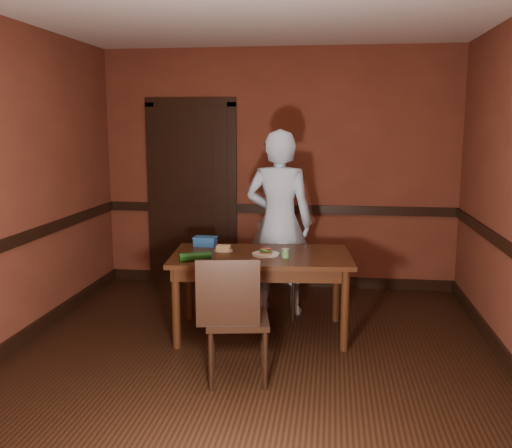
% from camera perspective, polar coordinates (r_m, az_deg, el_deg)
% --- Properties ---
extents(floor, '(4.00, 4.50, 0.01)m').
position_cam_1_polar(floor, '(4.62, -0.59, -13.69)').
color(floor, black).
rests_on(floor, ground).
extents(ceiling, '(4.00, 4.50, 0.01)m').
position_cam_1_polar(ceiling, '(4.32, -0.66, 21.25)').
color(ceiling, silver).
rests_on(ceiling, ground).
extents(wall_back, '(4.00, 0.02, 2.70)m').
position_cam_1_polar(wall_back, '(6.49, 2.23, 5.47)').
color(wall_back, '#602B1D').
rests_on(wall_back, ground).
extents(wall_front, '(4.00, 0.02, 2.70)m').
position_cam_1_polar(wall_front, '(2.10, -9.48, -4.02)').
color(wall_front, '#602B1D').
rests_on(wall_front, ground).
extents(wall_left, '(0.02, 4.50, 2.70)m').
position_cam_1_polar(wall_left, '(4.96, -24.17, 3.25)').
color(wall_left, '#602B1D').
rests_on(wall_left, ground).
extents(dado_back, '(4.00, 0.03, 0.10)m').
position_cam_1_polar(dado_back, '(6.53, 2.19, 1.52)').
color(dado_back, black).
rests_on(dado_back, ground).
extents(dado_left, '(0.03, 4.50, 0.10)m').
position_cam_1_polar(dado_left, '(5.02, -23.67, -1.85)').
color(dado_left, black).
rests_on(dado_left, ground).
extents(baseboard_back, '(4.00, 0.03, 0.12)m').
position_cam_1_polar(baseboard_back, '(6.70, 2.15, -5.61)').
color(baseboard_back, black).
rests_on(baseboard_back, ground).
extents(baseboard_left, '(0.03, 4.50, 0.12)m').
position_cam_1_polar(baseboard_left, '(5.24, -23.02, -10.88)').
color(baseboard_left, black).
rests_on(baseboard_left, ground).
extents(door, '(1.05, 0.07, 2.20)m').
position_cam_1_polar(door, '(6.65, -6.43, 3.29)').
color(door, black).
rests_on(door, ground).
extents(dining_table, '(1.63, 1.02, 0.73)m').
position_cam_1_polar(dining_table, '(5.10, 0.53, -7.04)').
color(dining_table, '#341A0D').
rests_on(dining_table, floor).
extents(chair_far, '(0.44, 0.44, 0.89)m').
position_cam_1_polar(chair_far, '(5.58, 1.95, -4.66)').
color(chair_far, black).
rests_on(chair_far, floor).
extents(chair_near, '(0.51, 0.51, 0.95)m').
position_cam_1_polar(chair_near, '(4.19, -1.84, -9.28)').
color(chair_near, black).
rests_on(chair_near, floor).
extents(person, '(0.70, 0.49, 1.81)m').
position_cam_1_polar(person, '(5.58, 2.31, 0.14)').
color(person, '#A9C6E2').
rests_on(person, floor).
extents(sandwich_plate, '(0.24, 0.24, 0.06)m').
position_cam_1_polar(sandwich_plate, '(4.96, 0.98, -2.93)').
color(sandwich_plate, silver).
rests_on(sandwich_plate, dining_table).
extents(sauce_jar, '(0.07, 0.07, 0.08)m').
position_cam_1_polar(sauce_jar, '(4.87, 2.97, -2.93)').
color(sauce_jar, '#4E8742').
rests_on(sauce_jar, dining_table).
extents(cheese_saucer, '(0.17, 0.17, 0.05)m').
position_cam_1_polar(cheese_saucer, '(5.13, -3.27, -2.49)').
color(cheese_saucer, silver).
rests_on(cheese_saucer, dining_table).
extents(food_tub, '(0.22, 0.15, 0.09)m').
position_cam_1_polar(food_tub, '(5.34, -5.10, -1.75)').
color(food_tub, '#2968B6').
rests_on(food_tub, dining_table).
extents(wrapped_veg, '(0.27, 0.18, 0.07)m').
position_cam_1_polar(wrapped_veg, '(4.78, -6.11, -3.26)').
color(wrapped_veg, '#0F3D0F').
rests_on(wrapped_veg, dining_table).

